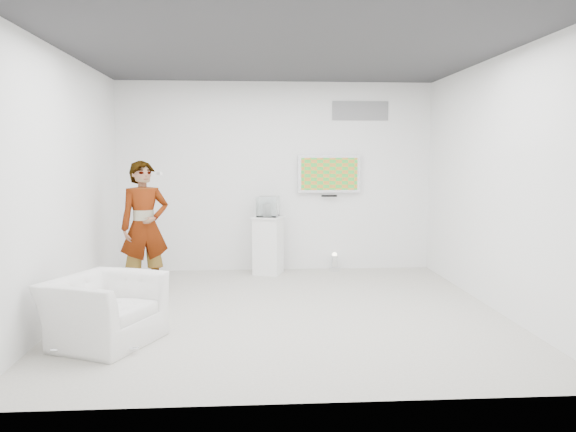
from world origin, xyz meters
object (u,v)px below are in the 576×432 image
Objects in this scene: tv at (329,174)px; floor_uplight at (335,262)px; person at (145,227)px; pedestal at (268,245)px; armchair at (104,310)px.

tv is 1.42m from floor_uplight.
floor_uplight is at bearing 2.72° from person.
tv is 1.50m from pedestal.
pedestal is at bearing 11.40° from person.
floor_uplight is at bearing -15.58° from armchair.
person is 1.76× the size of armchair.
tv is 0.56× the size of person.
armchair is 1.12× the size of pedestal.
armchair is at bearing -118.24° from pedestal.
person is 3.11m from floor_uplight.
pedestal is (1.71, 3.18, 0.12)m from armchair.
tv is 3.54× the size of floor_uplight.
armchair is 4.33m from floor_uplight.
armchair reaches higher than floor_uplight.
armchair is at bearing -111.80° from person.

